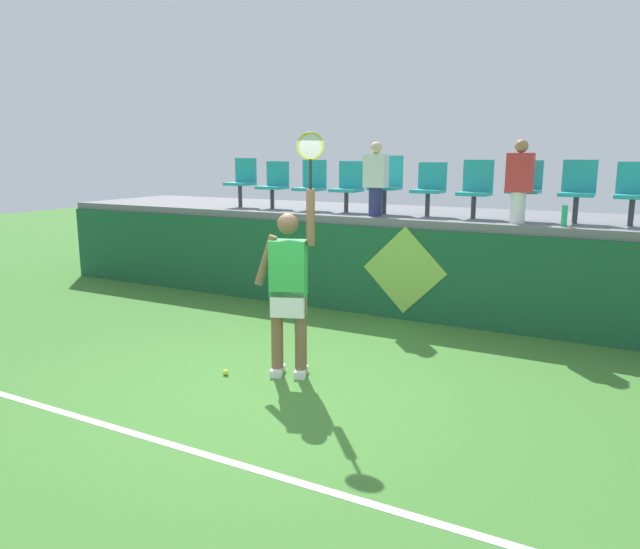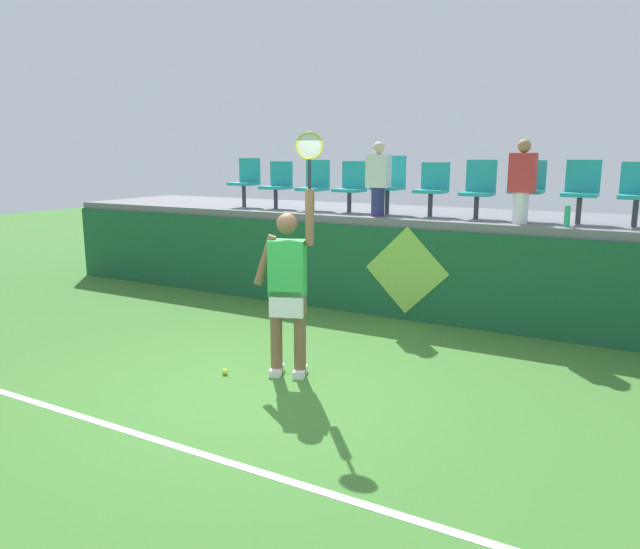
{
  "view_description": "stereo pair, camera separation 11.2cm",
  "coord_description": "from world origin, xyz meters",
  "px_view_note": "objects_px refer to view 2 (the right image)",
  "views": [
    {
      "loc": [
        3.21,
        -4.79,
        2.35
      ],
      "look_at": [
        -0.01,
        1.15,
        1.0
      ],
      "focal_mm": 33.46,
      "sensor_mm": 36.0,
      "label": 1
    },
    {
      "loc": [
        3.3,
        -4.74,
        2.35
      ],
      "look_at": [
        -0.01,
        1.15,
        1.0
      ],
      "focal_mm": 33.46,
      "sensor_mm": 36.0,
      "label": 2
    }
  ],
  "objects_px": {
    "stadium_chair_4": "(390,182)",
    "stadium_chair_9": "(638,191)",
    "stadium_chair_0": "(246,180)",
    "stadium_chair_6": "(479,187)",
    "stadium_chair_3": "(352,185)",
    "spectator_0": "(522,181)",
    "water_bottle": "(567,216)",
    "tennis_player": "(288,286)",
    "stadium_chair_5": "(433,186)",
    "stadium_chair_2": "(315,183)",
    "spectator_1": "(378,178)",
    "stadium_chair_8": "(581,189)",
    "tennis_ball": "(225,372)",
    "stadium_chair_1": "(278,183)",
    "stadium_chair_7": "(527,187)"
  },
  "relations": [
    {
      "from": "stadium_chair_0",
      "to": "tennis_player",
      "type": "bearing_deg",
      "value": -48.5
    },
    {
      "from": "tennis_player",
      "to": "spectator_1",
      "type": "xyz_separation_m",
      "value": [
        -0.34,
        3.06,
        1.03
      ]
    },
    {
      "from": "stadium_chair_0",
      "to": "spectator_1",
      "type": "height_order",
      "value": "spectator_1"
    },
    {
      "from": "tennis_ball",
      "to": "stadium_chair_9",
      "type": "height_order",
      "value": "stadium_chair_9"
    },
    {
      "from": "spectator_1",
      "to": "tennis_ball",
      "type": "bearing_deg",
      "value": -94.6
    },
    {
      "from": "stadium_chair_0",
      "to": "stadium_chair_4",
      "type": "relative_size",
      "value": 0.95
    },
    {
      "from": "tennis_player",
      "to": "stadium_chair_1",
      "type": "height_order",
      "value": "tennis_player"
    },
    {
      "from": "water_bottle",
      "to": "stadium_chair_4",
      "type": "xyz_separation_m",
      "value": [
        -2.68,
        0.53,
        0.36
      ]
    },
    {
      "from": "spectator_0",
      "to": "stadium_chair_8",
      "type": "bearing_deg",
      "value": 30.62
    },
    {
      "from": "stadium_chair_0",
      "to": "stadium_chair_3",
      "type": "bearing_deg",
      "value": 0.07
    },
    {
      "from": "stadium_chair_5",
      "to": "stadium_chair_9",
      "type": "bearing_deg",
      "value": 0.03
    },
    {
      "from": "stadium_chair_6",
      "to": "stadium_chair_9",
      "type": "distance_m",
      "value": 2.04
    },
    {
      "from": "stadium_chair_1",
      "to": "stadium_chair_2",
      "type": "distance_m",
      "value": 0.73
    },
    {
      "from": "stadium_chair_7",
      "to": "stadium_chair_8",
      "type": "bearing_deg",
      "value": 0.34
    },
    {
      "from": "water_bottle",
      "to": "stadium_chair_8",
      "type": "xyz_separation_m",
      "value": [
        0.08,
        0.53,
        0.33
      ]
    },
    {
      "from": "stadium_chair_9",
      "to": "spectator_0",
      "type": "distance_m",
      "value": 1.42
    },
    {
      "from": "stadium_chair_6",
      "to": "spectator_0",
      "type": "distance_m",
      "value": 0.8
    },
    {
      "from": "stadium_chair_1",
      "to": "spectator_0",
      "type": "height_order",
      "value": "spectator_0"
    },
    {
      "from": "spectator_0",
      "to": "water_bottle",
      "type": "bearing_deg",
      "value": -11.1
    },
    {
      "from": "stadium_chair_3",
      "to": "spectator_0",
      "type": "bearing_deg",
      "value": -8.54
    },
    {
      "from": "stadium_chair_0",
      "to": "stadium_chair_1",
      "type": "height_order",
      "value": "stadium_chair_0"
    },
    {
      "from": "stadium_chair_4",
      "to": "stadium_chair_9",
      "type": "distance_m",
      "value": 3.43
    },
    {
      "from": "stadium_chair_0",
      "to": "stadium_chair_6",
      "type": "distance_m",
      "value": 4.15
    },
    {
      "from": "stadium_chair_1",
      "to": "stadium_chair_9",
      "type": "distance_m",
      "value": 5.51
    },
    {
      "from": "stadium_chair_2",
      "to": "stadium_chair_5",
      "type": "distance_m",
      "value": 2.05
    },
    {
      "from": "stadium_chair_5",
      "to": "spectator_0",
      "type": "xyz_separation_m",
      "value": [
        1.37,
        -0.41,
        0.13
      ]
    },
    {
      "from": "stadium_chair_2",
      "to": "spectator_0",
      "type": "relative_size",
      "value": 0.75
    },
    {
      "from": "water_bottle",
      "to": "stadium_chair_6",
      "type": "height_order",
      "value": "stadium_chair_6"
    },
    {
      "from": "stadium_chair_0",
      "to": "stadium_chair_2",
      "type": "height_order",
      "value": "stadium_chair_0"
    },
    {
      "from": "stadium_chair_6",
      "to": "stadium_chair_4",
      "type": "bearing_deg",
      "value": 179.99
    },
    {
      "from": "stadium_chair_5",
      "to": "stadium_chair_9",
      "type": "distance_m",
      "value": 2.73
    },
    {
      "from": "stadium_chair_1",
      "to": "stadium_chair_6",
      "type": "relative_size",
      "value": 0.96
    },
    {
      "from": "tennis_player",
      "to": "stadium_chair_5",
      "type": "relative_size",
      "value": 3.24
    },
    {
      "from": "water_bottle",
      "to": "spectator_1",
      "type": "bearing_deg",
      "value": 177.94
    },
    {
      "from": "tennis_player",
      "to": "stadium_chair_7",
      "type": "relative_size",
      "value": 3.1
    },
    {
      "from": "stadium_chair_5",
      "to": "stadium_chair_2",
      "type": "bearing_deg",
      "value": 179.83
    },
    {
      "from": "water_bottle",
      "to": "stadium_chair_7",
      "type": "height_order",
      "value": "stadium_chair_7"
    },
    {
      "from": "stadium_chair_4",
      "to": "spectator_1",
      "type": "xyz_separation_m",
      "value": [
        0.0,
        -0.43,
        0.08
      ]
    },
    {
      "from": "stadium_chair_5",
      "to": "stadium_chair_7",
      "type": "height_order",
      "value": "stadium_chair_7"
    },
    {
      "from": "stadium_chair_6",
      "to": "spectator_0",
      "type": "xyz_separation_m",
      "value": [
        0.68,
        -0.41,
        0.12
      ]
    },
    {
      "from": "stadium_chair_2",
      "to": "stadium_chair_4",
      "type": "relative_size",
      "value": 0.92
    },
    {
      "from": "stadium_chair_5",
      "to": "spectator_0",
      "type": "relative_size",
      "value": 0.72
    },
    {
      "from": "stadium_chair_4",
      "to": "stadium_chair_7",
      "type": "xyz_separation_m",
      "value": [
        2.07,
        -0.01,
        -0.02
      ]
    },
    {
      "from": "water_bottle",
      "to": "stadium_chair_7",
      "type": "distance_m",
      "value": 0.87
    },
    {
      "from": "water_bottle",
      "to": "stadium_chair_2",
      "type": "xyz_separation_m",
      "value": [
        -4.03,
        0.53,
        0.3
      ]
    },
    {
      "from": "tennis_ball",
      "to": "water_bottle",
      "type": "relative_size",
      "value": 0.24
    },
    {
      "from": "tennis_ball",
      "to": "water_bottle",
      "type": "bearing_deg",
      "value": 48.23
    },
    {
      "from": "stadium_chair_5",
      "to": "stadium_chair_7",
      "type": "relative_size",
      "value": 0.96
    },
    {
      "from": "tennis_ball",
      "to": "stadium_chair_6",
      "type": "height_order",
      "value": "stadium_chair_6"
    },
    {
      "from": "spectator_1",
      "to": "stadium_chair_7",
      "type": "bearing_deg",
      "value": 11.65
    }
  ]
}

